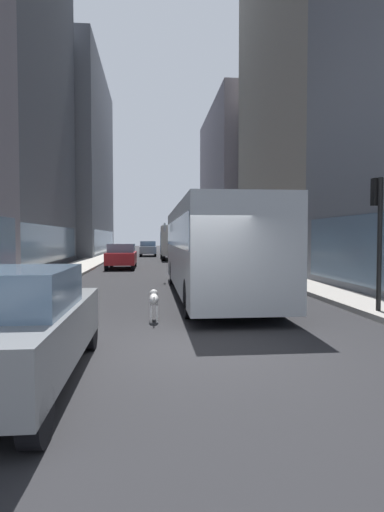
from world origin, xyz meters
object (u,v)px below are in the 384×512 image
at_px(car_silver_sedan, 148,248).
at_px(dalmatian_dog, 154,299).
at_px(car_red_coupe, 121,256).
at_px(transit_bus, 211,245).
at_px(box_truck, 174,241).
at_px(car_grey_wagon, 10,327).
at_px(traffic_light_near, 378,221).

xyz_separation_m(car_silver_sedan, dalmatian_dog, (0.36, -35.44, -0.31)).
xyz_separation_m(car_red_coupe, car_silver_sedan, (1.60, 18.19, 0.00)).
xyz_separation_m(transit_bus, box_truck, (0.00, 24.16, -0.11)).
bearing_deg(transit_bus, car_grey_wagon, -114.66).
height_order(transit_bus, box_truck, same).
bearing_deg(car_red_coupe, box_truck, 70.43).
bearing_deg(traffic_light_near, box_truck, 97.41).
relative_size(car_grey_wagon, dalmatian_dog, 4.56).
distance_m(car_grey_wagon, car_silver_sedan, 39.85).
height_order(car_red_coupe, car_silver_sedan, same).
bearing_deg(dalmatian_dog, transit_bus, 64.82).
bearing_deg(car_grey_wagon, dalmatian_dog, 65.85).
bearing_deg(dalmatian_dog, box_truck, 85.91).
distance_m(car_silver_sedan, traffic_light_near, 35.97).
xyz_separation_m(car_silver_sedan, traffic_light_near, (6.10, -35.41, 1.61)).
distance_m(transit_bus, dalmatian_dog, 4.95).
relative_size(car_silver_sedan, traffic_light_near, 1.40).
height_order(car_grey_wagon, car_silver_sedan, same).
xyz_separation_m(transit_bus, car_red_coupe, (-4.00, 12.91, -0.96)).
distance_m(transit_bus, car_grey_wagon, 9.63).
bearing_deg(box_truck, car_grey_wagon, -96.94).
xyz_separation_m(car_grey_wagon, car_silver_sedan, (1.60, 39.82, 0.00)).
height_order(transit_bus, car_red_coupe, transit_bus).
distance_m(car_red_coupe, traffic_light_near, 18.93).
relative_size(transit_bus, car_red_coupe, 2.72).
relative_size(car_grey_wagon, car_silver_sedan, 0.92).
xyz_separation_m(car_red_coupe, traffic_light_near, (7.70, -17.22, 1.61)).
height_order(transit_bus, car_grey_wagon, transit_bus).
height_order(car_silver_sedan, traffic_light_near, traffic_light_near).
xyz_separation_m(transit_bus, dalmatian_dog, (-2.04, -4.33, -1.26)).
relative_size(car_red_coupe, traffic_light_near, 1.25).
bearing_deg(dalmatian_dog, car_silver_sedan, 90.59).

